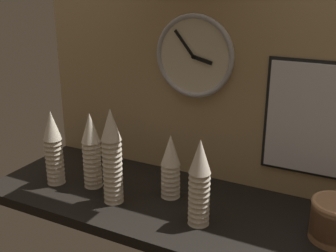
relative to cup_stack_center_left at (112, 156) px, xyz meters
The scene contains 10 objects.
ground_plane 0.35m from the cup_stack_center_left, 21.85° to the left, with size 1.60×0.56×0.04m, color black.
wall_tiled_back 0.57m from the cup_stack_center_left, 54.65° to the left, with size 1.60×0.03×1.05m.
cup_stack_center_left is the anchor object (origin of this frame).
cup_stack_center_right 0.35m from the cup_stack_center_left, ahead, with size 0.08×0.08×0.31m.
cup_stack_center 0.23m from the cup_stack_center_left, 37.33° to the left, with size 0.08×0.08×0.25m.
cup_stack_far_left 0.30m from the cup_stack_center_left, behind, with size 0.08×0.08×0.31m.
cup_stack_left 0.16m from the cup_stack_center_left, 155.42° to the left, with size 0.08×0.08×0.31m.
bowl_stack_far_right 0.79m from the cup_stack_center_left, ahead, with size 0.16×0.16×0.14m.
wall_clock 0.50m from the cup_stack_center_left, 63.30° to the left, with size 0.33×0.03×0.33m.
menu_board 0.74m from the cup_stack_center_left, 28.45° to the left, with size 0.36×0.01×0.43m.
Camera 1 is at (0.57, -1.27, 0.80)m, focal length 45.00 mm.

